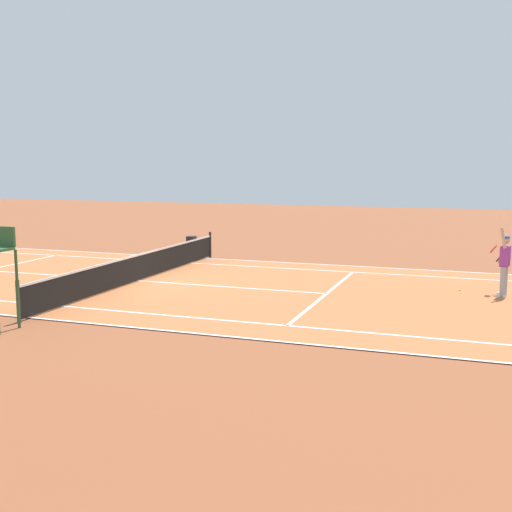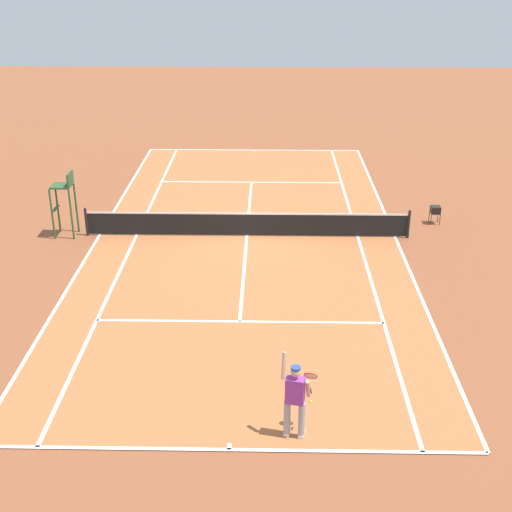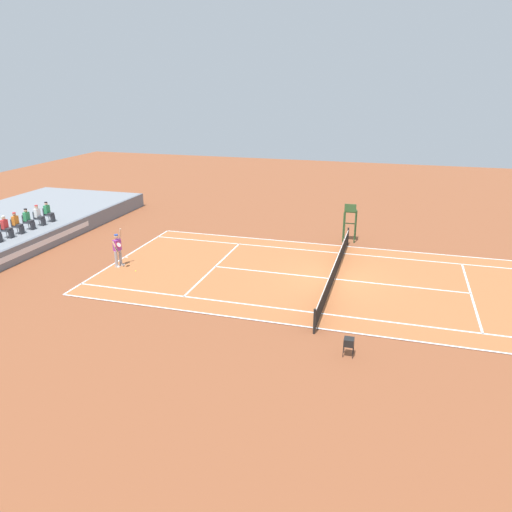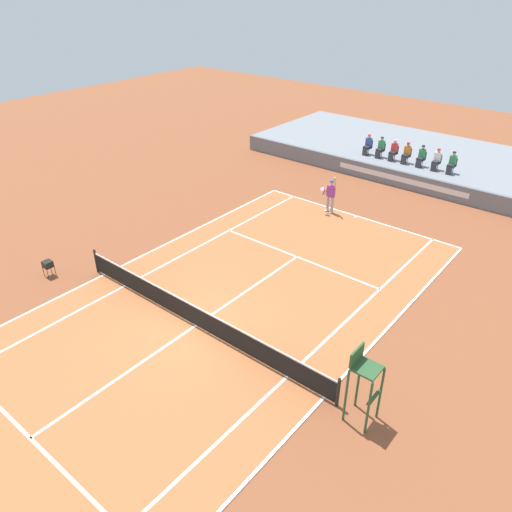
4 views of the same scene
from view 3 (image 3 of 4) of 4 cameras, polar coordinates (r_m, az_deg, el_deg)
name	(u,v)px [view 3 (image 3 of 4)]	position (r m, az deg, el deg)	size (l,w,h in m)	color
ground_plane	(334,279)	(25.16, 9.05, -2.69)	(80.00, 80.00, 0.00)	brown
court	(334,279)	(25.15, 9.05, -2.67)	(11.08, 23.88, 0.03)	#B76638
net	(335,270)	(24.97, 9.11, -1.58)	(11.98, 0.10, 1.07)	black
barrier_wall	(47,241)	(31.70, -23.07, 1.58)	(23.10, 0.25, 1.01)	slate
spectator_seated_2	(6,227)	(31.42, -26.94, 2.99)	(0.44, 0.60, 1.27)	#474C56
spectator_seated_3	(17,223)	(32.01, -25.94, 3.42)	(0.44, 0.60, 1.27)	#474C56
spectator_seated_4	(28,219)	(32.68, -24.88, 3.87)	(0.44, 0.60, 1.27)	#474C56
spectator_seated_5	(39,216)	(33.37, -23.85, 4.30)	(0.44, 0.60, 1.27)	#474C56
spectator_seated_6	(48,212)	(34.04, -22.90, 4.70)	(0.44, 0.60, 1.27)	#474C56
tennis_player	(118,249)	(27.25, -15.72, 0.77)	(0.82, 0.61, 2.08)	#9E9EA3
tennis_ball	(136,271)	(26.61, -13.76, -1.70)	(0.07, 0.07, 0.07)	#D1E533
umpire_chair	(350,217)	(30.96, 10.85, 4.44)	(0.77, 0.77, 2.44)	#2D562D
ball_hopper	(349,342)	(18.26, 10.71, -9.71)	(0.36, 0.36, 0.70)	black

